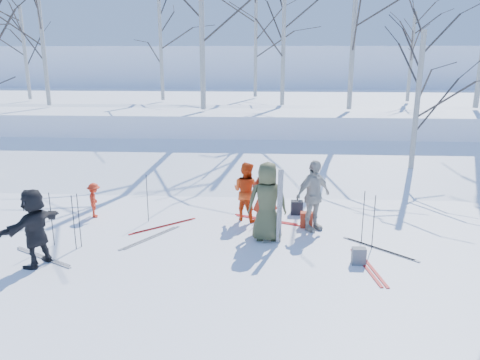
# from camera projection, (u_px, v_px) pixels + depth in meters

# --- Properties ---
(ground) EXTENTS (120.00, 120.00, 0.00)m
(ground) POSITION_uv_depth(u_px,v_px,m) (236.00, 249.00, 11.19)
(ground) COLOR white
(ground) RESTS_ON ground
(snow_ramp) EXTENTS (70.00, 9.49, 4.12)m
(snow_ramp) POSITION_uv_depth(u_px,v_px,m) (249.00, 171.00, 17.89)
(snow_ramp) COLOR white
(snow_ramp) RESTS_ON ground
(snow_plateau) EXTENTS (70.00, 18.00, 2.20)m
(snow_plateau) POSITION_uv_depth(u_px,v_px,m) (256.00, 116.00, 27.30)
(snow_plateau) COLOR white
(snow_plateau) RESTS_ON ground
(far_hill) EXTENTS (90.00, 30.00, 6.00)m
(far_hill) POSITION_uv_depth(u_px,v_px,m) (261.00, 79.00, 47.27)
(far_hill) COLOR white
(far_hill) RESTS_ON ground
(skier_olive_center) EXTENTS (1.00, 0.67, 1.99)m
(skier_olive_center) POSITION_uv_depth(u_px,v_px,m) (267.00, 202.00, 11.49)
(skier_olive_center) COLOR #414429
(skier_olive_center) RESTS_ON ground
(skier_red_north) EXTENTS (0.76, 0.59, 1.85)m
(skier_red_north) POSITION_uv_depth(u_px,v_px,m) (265.00, 197.00, 12.08)
(skier_red_north) COLOR red
(skier_red_north) RESTS_ON ground
(skier_redor_behind) EXTENTS (1.01, 0.95, 1.65)m
(skier_redor_behind) POSITION_uv_depth(u_px,v_px,m) (246.00, 191.00, 12.94)
(skier_redor_behind) COLOR #DA4210
(skier_redor_behind) RESTS_ON ground
(skier_red_seated) EXTENTS (0.54, 0.72, 1.00)m
(skier_red_seated) POSITION_uv_depth(u_px,v_px,m) (94.00, 200.00, 13.24)
(skier_red_seated) COLOR red
(skier_red_seated) RESTS_ON ground
(skier_cream_east) EXTENTS (1.15, 1.04, 1.88)m
(skier_cream_east) POSITION_uv_depth(u_px,v_px,m) (313.00, 196.00, 12.15)
(skier_cream_east) COLOR beige
(skier_cream_east) RESTS_ON ground
(skier_grey_west) EXTENTS (1.06, 1.70, 1.75)m
(skier_grey_west) POSITION_uv_depth(u_px,v_px,m) (35.00, 227.00, 10.13)
(skier_grey_west) COLOR black
(skier_grey_west) RESTS_ON ground
(dog) EXTENTS (0.39, 0.60, 0.46)m
(dog) POSITION_uv_depth(u_px,v_px,m) (261.00, 226.00, 12.02)
(dog) COLOR black
(dog) RESTS_ON ground
(upright_ski_left) EXTENTS (0.08, 0.16, 1.90)m
(upright_ski_left) POSITION_uv_depth(u_px,v_px,m) (279.00, 207.00, 11.21)
(upright_ski_left) COLOR silver
(upright_ski_left) RESTS_ON ground
(upright_ski_right) EXTENTS (0.10, 0.23, 1.89)m
(upright_ski_right) POSITION_uv_depth(u_px,v_px,m) (281.00, 207.00, 11.26)
(upright_ski_right) COLOR silver
(upright_ski_right) RESTS_ON ground
(ski_pair_a) EXTENTS (2.10, 2.10, 0.02)m
(ski_pair_a) POSITION_uv_depth(u_px,v_px,m) (380.00, 249.00, 11.15)
(ski_pair_a) COLOR silver
(ski_pair_a) RESTS_ON ground
(ski_pair_b) EXTENTS (0.75, 1.96, 0.02)m
(ski_pair_b) POSITION_uv_depth(u_px,v_px,m) (368.00, 267.00, 10.21)
(ski_pair_b) COLOR #B21A19
(ski_pair_b) RESTS_ON ground
(ski_pair_c) EXTENTS (1.93, 2.08, 0.02)m
(ski_pair_c) POSITION_uv_depth(u_px,v_px,m) (151.00, 238.00, 11.83)
(ski_pair_c) COLOR silver
(ski_pair_c) RESTS_ON ground
(ski_pair_d) EXTENTS (1.83, 2.07, 0.02)m
(ski_pair_d) POSITION_uv_depth(u_px,v_px,m) (43.00, 257.00, 10.70)
(ski_pair_d) COLOR silver
(ski_pair_d) RESTS_ON ground
(ski_pair_e) EXTENTS (1.55, 2.04, 0.02)m
(ski_pair_e) POSITION_uv_depth(u_px,v_px,m) (266.00, 220.00, 13.10)
(ski_pair_e) COLOR #B21A19
(ski_pair_e) RESTS_ON ground
(ski_pair_f) EXTENTS (2.08, 2.10, 0.02)m
(ski_pair_f) POSITION_uv_depth(u_px,v_px,m) (163.00, 226.00, 12.62)
(ski_pair_f) COLOR #B21A19
(ski_pair_f) RESTS_ON ground
(ski_pole_a) EXTENTS (0.02, 0.02, 1.34)m
(ski_pole_a) POSITION_uv_depth(u_px,v_px,m) (74.00, 222.00, 11.01)
(ski_pole_a) COLOR black
(ski_pole_a) RESTS_ON ground
(ski_pole_b) EXTENTS (0.02, 0.02, 1.34)m
(ski_pole_b) POSITION_uv_depth(u_px,v_px,m) (79.00, 221.00, 11.13)
(ski_pole_b) COLOR black
(ski_pole_b) RESTS_ON ground
(ski_pole_c) EXTENTS (0.02, 0.02, 1.34)m
(ski_pole_c) POSITION_uv_depth(u_px,v_px,m) (147.00, 198.00, 12.84)
(ski_pole_c) COLOR black
(ski_pole_c) RESTS_ON ground
(ski_pole_d) EXTENTS (0.02, 0.02, 1.34)m
(ski_pole_d) POSITION_uv_depth(u_px,v_px,m) (52.00, 219.00, 11.22)
(ski_pole_d) COLOR black
(ski_pole_d) RESTS_ON ground
(ski_pole_e) EXTENTS (0.02, 0.02, 1.34)m
(ski_pole_e) POSITION_uv_depth(u_px,v_px,m) (267.00, 190.00, 13.58)
(ski_pole_e) COLOR black
(ski_pole_e) RESTS_ON ground
(ski_pole_f) EXTENTS (0.02, 0.02, 1.34)m
(ski_pole_f) POSITION_uv_depth(u_px,v_px,m) (363.00, 217.00, 11.35)
(ski_pole_f) COLOR black
(ski_pole_f) RESTS_ON ground
(ski_pole_g) EXTENTS (0.02, 0.02, 1.34)m
(ski_pole_g) POSITION_uv_depth(u_px,v_px,m) (265.00, 195.00, 13.18)
(ski_pole_g) COLOR black
(ski_pole_g) RESTS_ON ground
(ski_pole_h) EXTENTS (0.02, 0.02, 1.34)m
(ski_pole_h) POSITION_uv_depth(u_px,v_px,m) (374.00, 222.00, 11.02)
(ski_pole_h) COLOR black
(ski_pole_h) RESTS_ON ground
(backpack_red) EXTENTS (0.32, 0.22, 0.42)m
(backpack_red) POSITION_uv_depth(u_px,v_px,m) (306.00, 220.00, 12.52)
(backpack_red) COLOR #B0311B
(backpack_red) RESTS_ON ground
(backpack_grey) EXTENTS (0.30, 0.20, 0.38)m
(backpack_grey) POSITION_uv_depth(u_px,v_px,m) (359.00, 256.00, 10.33)
(backpack_grey) COLOR #595C61
(backpack_grey) RESTS_ON ground
(backpack_dark) EXTENTS (0.34, 0.24, 0.40)m
(backpack_dark) POSITION_uv_depth(u_px,v_px,m) (297.00, 208.00, 13.54)
(backpack_dark) COLOR black
(backpack_dark) RESTS_ON ground
(birch_plateau_b) EXTENTS (4.79, 4.79, 5.98)m
(birch_plateau_b) POSITION_uv_depth(u_px,v_px,m) (256.00, 40.00, 25.10)
(birch_plateau_b) COLOR silver
(birch_plateau_b) RESTS_ON snow_plateau
(birch_plateau_c) EXTENTS (4.88, 4.88, 6.11)m
(birch_plateau_c) POSITION_uv_depth(u_px,v_px,m) (284.00, 36.00, 20.92)
(birch_plateau_c) COLOR silver
(birch_plateau_c) RESTS_ON snow_plateau
(birch_plateau_d) EXTENTS (6.09, 6.09, 7.85)m
(birch_plateau_d) POSITION_uv_depth(u_px,v_px,m) (201.00, 12.00, 19.00)
(birch_plateau_d) COLOR silver
(birch_plateau_d) RESTS_ON snow_plateau
(birch_plateau_e) EXTENTS (4.51, 4.51, 5.58)m
(birch_plateau_e) POSITION_uv_depth(u_px,v_px,m) (43.00, 42.00, 20.86)
(birch_plateau_e) COLOR silver
(birch_plateau_e) RESTS_ON snow_plateau
(birch_plateau_g) EXTENTS (3.85, 3.85, 4.65)m
(birch_plateau_g) POSITION_uv_depth(u_px,v_px,m) (25.00, 53.00, 23.82)
(birch_plateau_g) COLOR silver
(birch_plateau_g) RESTS_ON snow_plateau
(birch_plateau_h) EXTENTS (4.12, 4.12, 5.03)m
(birch_plateau_h) POSITION_uv_depth(u_px,v_px,m) (161.00, 49.00, 23.41)
(birch_plateau_h) COLOR silver
(birch_plateau_h) RESTS_ON snow_plateau
(birch_plateau_i) EXTENTS (3.57, 3.57, 4.24)m
(birch_plateau_i) POSITION_uv_depth(u_px,v_px,m) (411.00, 57.00, 22.86)
(birch_plateau_i) COLOR silver
(birch_plateau_i) RESTS_ON snow_plateau
(birch_plateau_j) EXTENTS (5.29, 5.29, 6.70)m
(birch_plateau_j) POSITION_uv_depth(u_px,v_px,m) (354.00, 27.00, 19.20)
(birch_plateau_j) COLOR silver
(birch_plateau_j) RESTS_ON snow_plateau
(birch_edge_e) EXTENTS (4.30, 4.30, 5.28)m
(birch_edge_e) POSITION_uv_depth(u_px,v_px,m) (416.00, 110.00, 16.03)
(birch_edge_e) COLOR silver
(birch_edge_e) RESTS_ON ground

